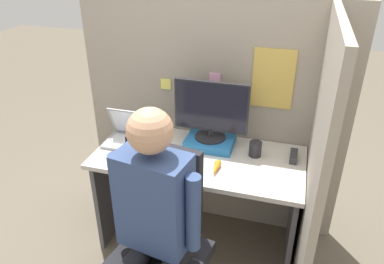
{
  "coord_description": "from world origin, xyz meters",
  "views": [
    {
      "loc": [
        0.53,
        -1.65,
        1.98
      ],
      "look_at": [
        0.0,
        0.16,
        0.98
      ],
      "focal_mm": 35.0,
      "sensor_mm": 36.0,
      "label": 1
    }
  ],
  "objects_px": {
    "paper_box": "(210,142)",
    "office_chair": "(161,237)",
    "laptop": "(132,137)",
    "coffee_mug": "(255,149)",
    "carrot_toy": "(216,168)",
    "monitor": "(211,110)",
    "stapler": "(294,156)",
    "person": "(153,220)"
  },
  "relations": [
    {
      "from": "paper_box",
      "to": "office_chair",
      "type": "height_order",
      "value": "office_chair"
    },
    {
      "from": "paper_box",
      "to": "laptop",
      "type": "height_order",
      "value": "laptop"
    },
    {
      "from": "laptop",
      "to": "coffee_mug",
      "type": "distance_m",
      "value": 0.82
    },
    {
      "from": "carrot_toy",
      "to": "office_chair",
      "type": "distance_m",
      "value": 0.51
    },
    {
      "from": "monitor",
      "to": "coffee_mug",
      "type": "relative_size",
      "value": 4.9
    },
    {
      "from": "paper_box",
      "to": "coffee_mug",
      "type": "relative_size",
      "value": 3.17
    },
    {
      "from": "carrot_toy",
      "to": "coffee_mug",
      "type": "distance_m",
      "value": 0.32
    },
    {
      "from": "stapler",
      "to": "person",
      "type": "distance_m",
      "value": 1.04
    },
    {
      "from": "coffee_mug",
      "to": "stapler",
      "type": "bearing_deg",
      "value": 6.11
    },
    {
      "from": "stapler",
      "to": "carrot_toy",
      "type": "relative_size",
      "value": 0.89
    },
    {
      "from": "office_chair",
      "to": "coffee_mug",
      "type": "xyz_separation_m",
      "value": [
        0.4,
        0.66,
        0.24
      ]
    },
    {
      "from": "paper_box",
      "to": "person",
      "type": "distance_m",
      "value": 0.86
    },
    {
      "from": "stapler",
      "to": "office_chair",
      "type": "height_order",
      "value": "office_chair"
    },
    {
      "from": "monitor",
      "to": "laptop",
      "type": "distance_m",
      "value": 0.57
    },
    {
      "from": "paper_box",
      "to": "laptop",
      "type": "distance_m",
      "value": 0.52
    },
    {
      "from": "monitor",
      "to": "laptop",
      "type": "bearing_deg",
      "value": -167.84
    },
    {
      "from": "stapler",
      "to": "paper_box",
      "type": "bearing_deg",
      "value": 178.2
    },
    {
      "from": "carrot_toy",
      "to": "person",
      "type": "distance_m",
      "value": 0.6
    },
    {
      "from": "laptop",
      "to": "monitor",
      "type": "bearing_deg",
      "value": 12.16
    },
    {
      "from": "stapler",
      "to": "monitor",
      "type": "bearing_deg",
      "value": 177.91
    },
    {
      "from": "stapler",
      "to": "person",
      "type": "relative_size",
      "value": 0.1
    },
    {
      "from": "carrot_toy",
      "to": "office_chair",
      "type": "xyz_separation_m",
      "value": [
        -0.2,
        -0.42,
        -0.21
      ]
    },
    {
      "from": "office_chair",
      "to": "person",
      "type": "bearing_deg",
      "value": -80.35
    },
    {
      "from": "stapler",
      "to": "carrot_toy",
      "type": "xyz_separation_m",
      "value": [
        -0.44,
        -0.27,
        0.0
      ]
    },
    {
      "from": "carrot_toy",
      "to": "stapler",
      "type": "bearing_deg",
      "value": 31.87
    },
    {
      "from": "paper_box",
      "to": "stapler",
      "type": "distance_m",
      "value": 0.54
    },
    {
      "from": "carrot_toy",
      "to": "office_chair",
      "type": "bearing_deg",
      "value": -115.56
    },
    {
      "from": "office_chair",
      "to": "person",
      "type": "relative_size",
      "value": 0.76
    },
    {
      "from": "stapler",
      "to": "carrot_toy",
      "type": "height_order",
      "value": "carrot_toy"
    },
    {
      "from": "monitor",
      "to": "carrot_toy",
      "type": "xyz_separation_m",
      "value": [
        0.1,
        -0.29,
        -0.24
      ]
    },
    {
      "from": "paper_box",
      "to": "monitor",
      "type": "xyz_separation_m",
      "value": [
        -0.0,
        0.0,
        0.23
      ]
    },
    {
      "from": "person",
      "to": "coffee_mug",
      "type": "bearing_deg",
      "value": 65.45
    },
    {
      "from": "person",
      "to": "coffee_mug",
      "type": "height_order",
      "value": "person"
    },
    {
      "from": "laptop",
      "to": "stapler",
      "type": "bearing_deg",
      "value": 4.93
    },
    {
      "from": "office_chair",
      "to": "monitor",
      "type": "bearing_deg",
      "value": 82.4
    },
    {
      "from": "stapler",
      "to": "person",
      "type": "xyz_separation_m",
      "value": [
        -0.61,
        -0.84,
        0.04
      ]
    },
    {
      "from": "monitor",
      "to": "laptop",
      "type": "relative_size",
      "value": 1.41
    },
    {
      "from": "carrot_toy",
      "to": "person",
      "type": "relative_size",
      "value": 0.12
    },
    {
      "from": "laptop",
      "to": "person",
      "type": "distance_m",
      "value": 0.87
    },
    {
      "from": "paper_box",
      "to": "carrot_toy",
      "type": "relative_size",
      "value": 2.01
    },
    {
      "from": "person",
      "to": "coffee_mug",
      "type": "xyz_separation_m",
      "value": [
        0.37,
        0.81,
        -0.01
      ]
    },
    {
      "from": "monitor",
      "to": "stapler",
      "type": "distance_m",
      "value": 0.59
    }
  ]
}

